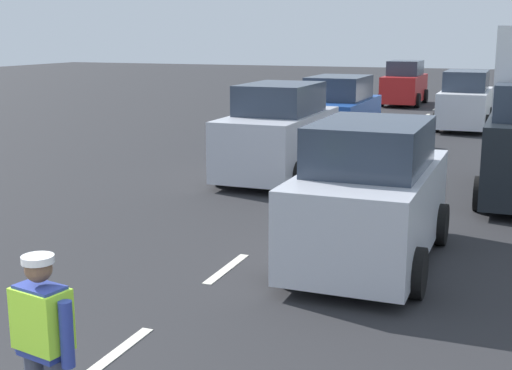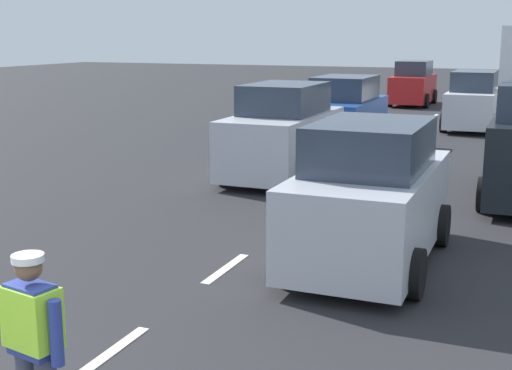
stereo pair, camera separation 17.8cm
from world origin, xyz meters
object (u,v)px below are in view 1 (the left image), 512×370
at_px(car_oncoming_lead, 279,134).
at_px(car_outgoing_far, 465,102).
at_px(road_worker, 46,343).
at_px(car_outgoing_ahead, 371,197).
at_px(car_oncoming_second, 338,114).
at_px(car_oncoming_third, 404,84).

distance_m(car_oncoming_lead, car_outgoing_far, 11.30).
xyz_separation_m(road_worker, car_outgoing_ahead, (1.41, 5.77, 0.07)).
bearing_deg(car_oncoming_lead, road_worker, -80.03).
distance_m(road_worker, car_oncoming_second, 16.63).
distance_m(car_oncoming_lead, car_outgoing_ahead, 6.50).
bearing_deg(car_oncoming_third, car_oncoming_second, -88.97).
height_order(car_oncoming_third, car_outgoing_ahead, car_outgoing_ahead).
distance_m(road_worker, car_outgoing_far, 22.14).
bearing_deg(car_outgoing_ahead, car_oncoming_lead, 121.57).
bearing_deg(road_worker, car_outgoing_ahead, 76.22).
relative_size(car_oncoming_lead, car_outgoing_far, 0.99).
bearing_deg(car_oncoming_lead, car_oncoming_third, 90.52).
distance_m(road_worker, car_oncoming_third, 30.15).
bearing_deg(car_outgoing_far, road_worker, -93.56).
distance_m(road_worker, car_outgoing_ahead, 5.94).
height_order(car_outgoing_far, car_oncoming_second, car_oncoming_second).
distance_m(car_oncoming_second, car_outgoing_ahead, 11.26).
xyz_separation_m(car_oncoming_lead, car_oncoming_second, (0.07, 5.22, -0.05)).
bearing_deg(car_outgoing_ahead, car_oncoming_second, 107.20).
relative_size(car_oncoming_lead, car_oncoming_second, 1.00).
distance_m(car_oncoming_third, car_oncoming_second, 13.55).
bearing_deg(car_oncoming_second, car_oncoming_lead, -90.80).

